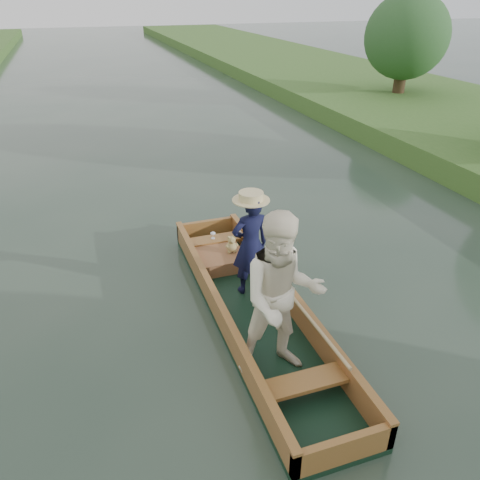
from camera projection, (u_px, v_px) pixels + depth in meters
name	position (u px, v px, depth m)	size (l,w,h in m)	color
ground	(254.00, 318.00, 6.61)	(120.00, 120.00, 0.00)	#283D30
trees_far	(154.00, 69.00, 10.76)	(22.69, 13.15, 4.53)	#47331E
punt	(264.00, 290.00, 5.91)	(1.19, 5.00, 2.11)	black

